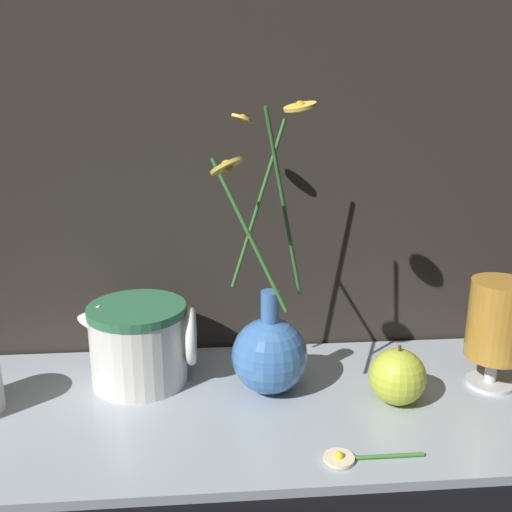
# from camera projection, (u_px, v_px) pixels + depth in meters

# --- Properties ---
(ground_plane) EXTENTS (6.00, 6.00, 0.00)m
(ground_plane) POSITION_uv_depth(u_px,v_px,m) (249.00, 411.00, 0.78)
(ground_plane) COLOR black
(shelf) EXTENTS (0.87, 0.35, 0.01)m
(shelf) POSITION_uv_depth(u_px,v_px,m) (249.00, 407.00, 0.77)
(shelf) COLOR #9EA8B2
(shelf) RESTS_ON ground_plane
(vase_with_flowers) EXTENTS (0.14, 0.21, 0.40)m
(vase_with_flowers) POSITION_uv_depth(u_px,v_px,m) (269.00, 349.00, 0.79)
(vase_with_flowers) COLOR #3F72B7
(vase_with_flowers) RESTS_ON shelf
(ceramic_pitcher) EXTENTS (0.16, 0.14, 0.13)m
(ceramic_pitcher) POSITION_uv_depth(u_px,v_px,m) (140.00, 340.00, 0.81)
(ceramic_pitcher) COLOR white
(ceramic_pitcher) RESTS_ON shelf
(tea_glass) EXTENTS (0.08, 0.08, 0.16)m
(tea_glass) POSITION_uv_depth(u_px,v_px,m) (497.00, 322.00, 0.79)
(tea_glass) COLOR silver
(tea_glass) RESTS_ON shelf
(orange_fruit) EXTENTS (0.08, 0.08, 0.08)m
(orange_fruit) POSITION_uv_depth(u_px,v_px,m) (397.00, 377.00, 0.76)
(orange_fruit) COLOR #B7C638
(orange_fruit) RESTS_ON shelf
(loose_daisy) EXTENTS (0.12, 0.04, 0.01)m
(loose_daisy) POSITION_uv_depth(u_px,v_px,m) (351.00, 457.00, 0.65)
(loose_daisy) COLOR #3D7A33
(loose_daisy) RESTS_ON shelf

